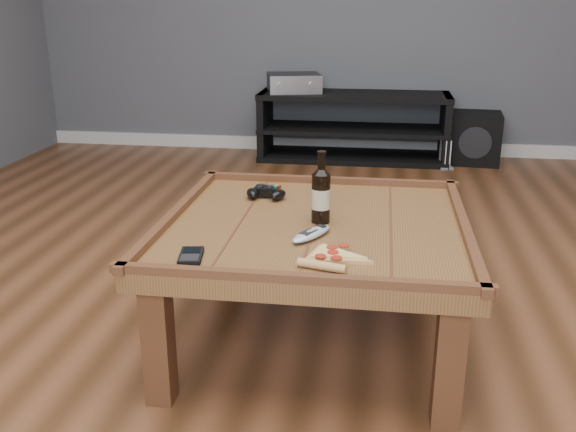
# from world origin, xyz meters

# --- Properties ---
(ground) EXTENTS (6.00, 6.00, 0.00)m
(ground) POSITION_xyz_m (0.00, 0.00, 0.00)
(ground) COLOR #472814
(ground) RESTS_ON ground
(baseboard) EXTENTS (5.00, 0.02, 0.10)m
(baseboard) POSITION_xyz_m (0.00, 2.99, 0.05)
(baseboard) COLOR silver
(baseboard) RESTS_ON ground
(coffee_table) EXTENTS (1.03, 1.03, 0.48)m
(coffee_table) POSITION_xyz_m (0.00, 0.00, 0.39)
(coffee_table) COLOR brown
(coffee_table) RESTS_ON ground
(media_console) EXTENTS (1.40, 0.45, 0.50)m
(media_console) POSITION_xyz_m (0.00, 2.75, 0.25)
(media_console) COLOR black
(media_console) RESTS_ON ground
(beer_bottle) EXTENTS (0.06, 0.06, 0.24)m
(beer_bottle) POSITION_xyz_m (0.02, 0.01, 0.55)
(beer_bottle) COLOR black
(beer_bottle) RESTS_ON coffee_table
(game_controller) EXTENTS (0.17, 0.11, 0.05)m
(game_controller) POSITION_xyz_m (-0.21, 0.24, 0.47)
(game_controller) COLOR black
(game_controller) RESTS_ON coffee_table
(pizza_slice) EXTENTS (0.21, 0.28, 0.03)m
(pizza_slice) POSITION_xyz_m (0.08, -0.32, 0.46)
(pizza_slice) COLOR #B1834D
(pizza_slice) RESTS_ON coffee_table
(smartphone) EXTENTS (0.08, 0.13, 0.02)m
(smartphone) POSITION_xyz_m (-0.32, -0.37, 0.46)
(smartphone) COLOR black
(smartphone) RESTS_ON coffee_table
(remote_control) EXTENTS (0.14, 0.19, 0.03)m
(remote_control) POSITION_xyz_m (0.00, -0.15, 0.46)
(remote_control) COLOR #A0A6AE
(remote_control) RESTS_ON coffee_table
(av_receiver) EXTENTS (0.45, 0.40, 0.13)m
(av_receiver) POSITION_xyz_m (-0.45, 2.75, 0.57)
(av_receiver) COLOR black
(av_receiver) RESTS_ON media_console
(subwoofer) EXTENTS (0.40, 0.40, 0.36)m
(subwoofer) POSITION_xyz_m (0.89, 2.80, 0.18)
(subwoofer) COLOR black
(subwoofer) RESTS_ON ground
(game_console) EXTENTS (0.12, 0.18, 0.21)m
(game_console) POSITION_xyz_m (0.67, 2.61, 0.10)
(game_console) COLOR gray
(game_console) RESTS_ON ground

